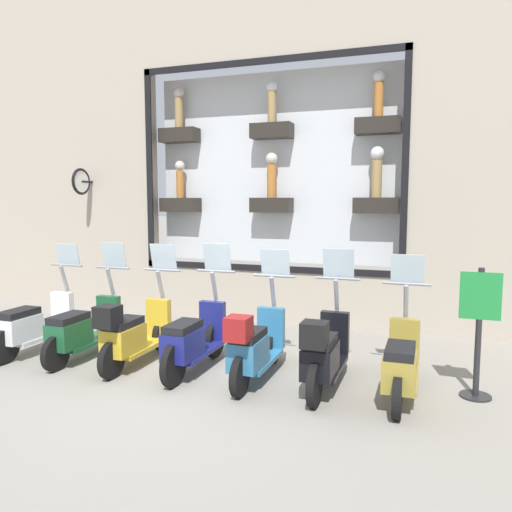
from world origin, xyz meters
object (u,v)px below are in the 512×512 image
scooter_olive_0 (401,364)px  scooter_white_6 (33,325)px  scooter_green_5 (82,330)px  scooter_teal_2 (254,346)px  scooter_navy_3 (193,340)px  scooter_black_1 (324,353)px  shop_sign_post (479,329)px  scooter_yellow_4 (133,334)px

scooter_olive_0 → scooter_white_6: size_ratio=1.00×
scooter_green_5 → scooter_white_6: 0.90m
scooter_teal_2 → scooter_navy_3: size_ratio=0.99×
scooter_black_1 → shop_sign_post: 1.81m
scooter_yellow_4 → scooter_green_5: (0.06, 0.90, -0.04)m
scooter_black_1 → scooter_teal_2: 0.90m
scooter_black_1 → scooter_navy_3: (0.06, 1.79, -0.03)m
scooter_olive_0 → scooter_black_1: size_ratio=0.99×
scooter_teal_2 → scooter_yellow_4: size_ratio=1.00×
scooter_white_6 → scooter_green_5: bearing=-89.9°
scooter_navy_3 → scooter_black_1: bearing=-92.0°
scooter_navy_3 → shop_sign_post: size_ratio=1.17×
scooter_teal_2 → scooter_white_6: (0.06, 3.58, -0.04)m
scooter_black_1 → scooter_navy_3: size_ratio=1.00×
scooter_teal_2 → scooter_navy_3: bearing=85.7°
scooter_black_1 → scooter_green_5: size_ratio=1.00×
scooter_black_1 → scooter_teal_2: (-0.00, 0.90, -0.01)m
scooter_green_5 → scooter_white_6: bearing=90.1°
scooter_yellow_4 → shop_sign_post: (0.41, -4.42, 0.35)m
shop_sign_post → scooter_green_5: bearing=93.7°
shop_sign_post → scooter_white_6: bearing=93.2°
scooter_olive_0 → scooter_yellow_4: size_ratio=1.00×
scooter_navy_3 → scooter_white_6: (-0.01, 2.69, -0.02)m
scooter_navy_3 → scooter_white_6: bearing=90.1°
scooter_olive_0 → scooter_yellow_4: (-0.06, 3.58, 0.05)m
scooter_olive_0 → scooter_navy_3: scooter_navy_3 is taller
scooter_yellow_4 → shop_sign_post: 4.45m
scooter_navy_3 → scooter_green_5: bearing=90.2°
scooter_teal_2 → scooter_yellow_4: 1.79m
scooter_olive_0 → scooter_navy_3: 2.69m
scooter_green_5 → scooter_navy_3: bearing=-89.8°
scooter_green_5 → scooter_white_6: size_ratio=1.00×
scooter_olive_0 → shop_sign_post: 0.99m
scooter_olive_0 → shop_sign_post: size_ratio=1.16×
scooter_olive_0 → scooter_white_6: (0.00, 5.38, 0.01)m
scooter_black_1 → scooter_green_5: 3.58m
scooter_green_5 → shop_sign_post: 5.34m
scooter_white_6 → scooter_yellow_4: bearing=-91.9°
scooter_black_1 → scooter_yellow_4: size_ratio=1.00×
scooter_black_1 → scooter_teal_2: size_ratio=1.00×
scooter_yellow_4 → scooter_white_6: size_ratio=1.00×
scooter_white_6 → shop_sign_post: scooter_white_6 is taller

